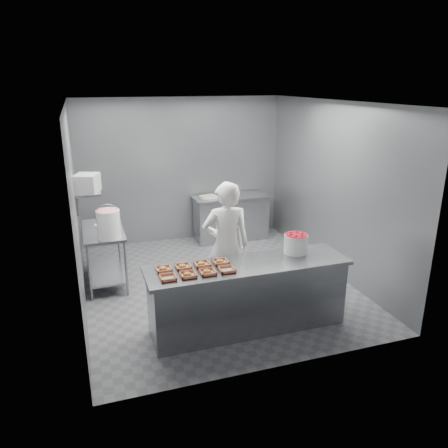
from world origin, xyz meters
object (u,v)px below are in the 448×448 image
(prep_table, at_px, (105,248))
(back_counter, at_px, (231,217))
(tray_7, at_px, (220,262))
(tray_1, at_px, (188,275))
(tray_3, at_px, (227,270))
(tray_5, at_px, (183,266))
(tray_6, at_px, (202,264))
(appliance, at_px, (87,183))
(tray_2, at_px, (208,272))
(tray_4, at_px, (164,269))
(glaze_bucket, at_px, (109,224))
(strawberry_tub, at_px, (296,243))
(tray_0, at_px, (168,278))
(service_counter, at_px, (248,296))
(worker, at_px, (226,245))

(prep_table, bearing_deg, back_counter, 27.01)
(back_counter, height_order, tray_7, tray_7)
(tray_1, height_order, tray_3, tray_1)
(tray_5, bearing_deg, tray_6, 0.00)
(tray_1, relative_size, appliance, 0.54)
(tray_2, xyz_separation_m, tray_6, (0.00, 0.25, 0.00))
(tray_4, bearing_deg, tray_3, -18.94)
(tray_6, bearing_deg, appliance, 128.74)
(prep_table, bearing_deg, tray_3, -57.50)
(tray_2, height_order, tray_6, same)
(tray_7, bearing_deg, tray_5, 180.00)
(prep_table, relative_size, glaze_bucket, 2.34)
(tray_7, xyz_separation_m, strawberry_tub, (1.06, 0.03, 0.12))
(tray_6, bearing_deg, tray_0, -152.51)
(tray_7, xyz_separation_m, appliance, (-1.49, 1.56, 0.77))
(tray_3, bearing_deg, tray_7, 90.70)
(tray_5, bearing_deg, tray_2, -45.96)
(appliance, bearing_deg, tray_6, -31.59)
(service_counter, bearing_deg, worker, 95.88)
(back_counter, bearing_deg, service_counter, -105.48)
(appliance, bearing_deg, tray_5, -37.38)
(back_counter, relative_size, strawberry_tub, 4.79)
(prep_table, distance_m, strawberry_tub, 3.02)
(tray_1, bearing_deg, service_counter, 8.69)
(service_counter, bearing_deg, tray_7, 159.49)
(tray_1, relative_size, tray_4, 1.00)
(prep_table, xyz_separation_m, appliance, (-0.17, -0.27, 1.10))
(tray_0, xyz_separation_m, tray_1, (0.24, -0.00, 0.00))
(appliance, bearing_deg, prep_table, 77.48)
(tray_6, relative_size, glaze_bucket, 0.36)
(tray_3, relative_size, appliance, 0.54)
(strawberry_tub, bearing_deg, tray_6, -178.86)
(tray_1, bearing_deg, tray_4, 134.04)
(tray_0, height_order, tray_1, tray_1)
(tray_2, height_order, strawberry_tub, strawberry_tub)
(tray_0, xyz_separation_m, tray_7, (0.72, 0.25, 0.00))
(back_counter, bearing_deg, tray_0, -120.01)
(tray_1, bearing_deg, tray_2, 0.00)
(tray_6, height_order, worker, worker)
(back_counter, relative_size, tray_5, 8.01)
(tray_2, distance_m, tray_6, 0.25)
(tray_0, relative_size, tray_6, 1.00)
(prep_table, relative_size, strawberry_tub, 3.83)
(tray_6, bearing_deg, glaze_bucket, 126.02)
(service_counter, bearing_deg, glaze_bucket, 136.28)
(worker, height_order, appliance, appliance)
(glaze_bucket, bearing_deg, tray_1, -64.84)
(strawberry_tub, relative_size, appliance, 0.90)
(tray_1, bearing_deg, strawberry_tub, 10.08)
(back_counter, xyz_separation_m, strawberry_tub, (-0.17, -3.10, 0.59))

